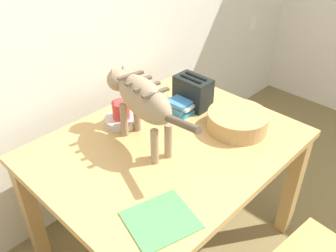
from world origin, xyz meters
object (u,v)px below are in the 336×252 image
coffee_mug (121,110)px  dining_table (168,157)px  book_stack (185,104)px  toaster (193,92)px  magazine (161,220)px  cat (141,99)px  wicker_basket (237,121)px  saucer_bowl (122,120)px

coffee_mug → dining_table: bearing=-82.2°
book_stack → toaster: bearing=2.6°
coffee_mug → magazine: (-0.32, -0.60, -0.08)m
coffee_mug → magazine: coffee_mug is taller
cat → wicker_basket: 0.52m
toaster → cat: bearing=-172.3°
wicker_basket → toaster: toaster is taller
cat → magazine: 0.55m
book_stack → toaster: 0.08m
magazine → book_stack: 0.79m
dining_table → cat: bearing=131.0°
book_stack → toaster: (0.07, 0.00, 0.05)m
cat → saucer_bowl: cat is taller
saucer_bowl → book_stack: bearing=-23.9°
magazine → dining_table: bearing=56.6°
dining_table → toaster: (0.35, 0.15, 0.17)m
coffee_mug → toaster: (0.39, -0.14, 0.00)m
coffee_mug → toaster: bearing=-20.1°
coffee_mug → toaster: 0.41m
coffee_mug → book_stack: coffee_mug is taller
dining_table → coffee_mug: 0.34m
book_stack → toaster: toaster is taller
toaster → coffee_mug: bearing=159.9°
saucer_bowl → book_stack: book_stack is taller
dining_table → magazine: magazine is taller
magazine → book_stack: book_stack is taller
cat → saucer_bowl: 0.30m
coffee_mug → book_stack: 0.36m
wicker_basket → toaster: size_ratio=1.51×
magazine → coffee_mug: bearing=77.7°
saucer_bowl → book_stack: (0.33, -0.15, 0.02)m
cat → dining_table: bearing=-39.1°
toaster → wicker_basket: bearing=-93.5°
saucer_bowl → coffee_mug: size_ratio=1.33×
saucer_bowl → cat: bearing=-99.9°
cat → book_stack: size_ratio=3.47×
magazine → toaster: 0.85m
cat → book_stack: bearing=18.6°
book_stack → toaster: size_ratio=0.94×
magazine → toaster: size_ratio=1.23×
dining_table → book_stack: book_stack is taller
cat → coffee_mug: cat is taller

